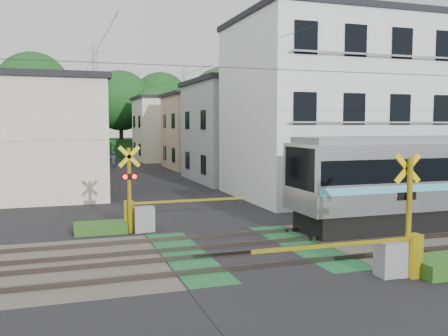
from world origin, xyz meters
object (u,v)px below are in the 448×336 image
object	(u,v)px
crossing_signal_near	(395,249)
crossing_signal_far	(141,212)
apartment_block	(332,108)
pedestrian	(113,161)

from	to	relation	value
crossing_signal_near	crossing_signal_far	world-z (taller)	same
crossing_signal_near	apartment_block	bearing A→B (deg)	65.78
crossing_signal_far	pedestrian	distance (m)	23.90
crossing_signal_far	apartment_block	distance (m)	13.14
crossing_signal_near	crossing_signal_far	distance (m)	8.95
crossing_signal_near	pedestrian	bearing A→B (deg)	96.71
crossing_signal_near	pedestrian	size ratio (longest dim) A/B	2.93
apartment_block	pedestrian	xyz separation A→B (m)	(-9.58, 18.01, -3.85)
crossing_signal_near	pedestrian	xyz separation A→B (m)	(-3.66, 31.16, 0.10)
crossing_signal_far	apartment_block	xyz separation A→B (m)	(11.09, 5.84, 3.94)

